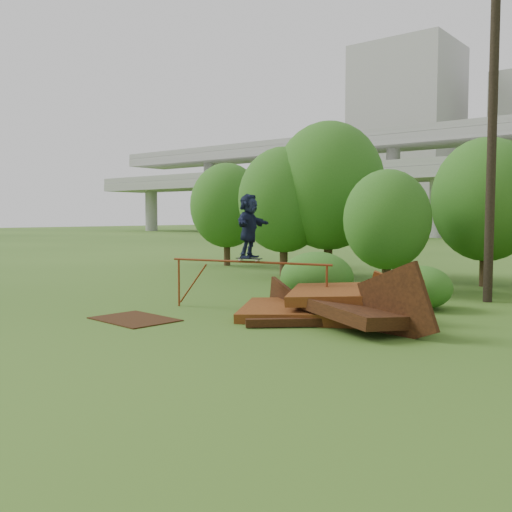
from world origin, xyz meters
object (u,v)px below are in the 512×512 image
Objects in this scene: flat_plate at (135,319)px; utility_pole at (493,120)px; scrap_pile at (333,308)px; skater at (249,226)px.

flat_plate is 12.27m from utility_pole.
flat_plate is at bearing -145.22° from scrap_pile.
scrap_pile is at bearing 34.78° from flat_plate.
scrap_pile is 3.24× the size of skater.
flat_plate is at bearing 137.22° from skater.
utility_pole reaches higher than skater.
scrap_pile is at bearing -108.25° from utility_pole.
scrap_pile is 0.52× the size of utility_pole.
skater reaches higher than flat_plate.
skater is at bearing -127.21° from utility_pole.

